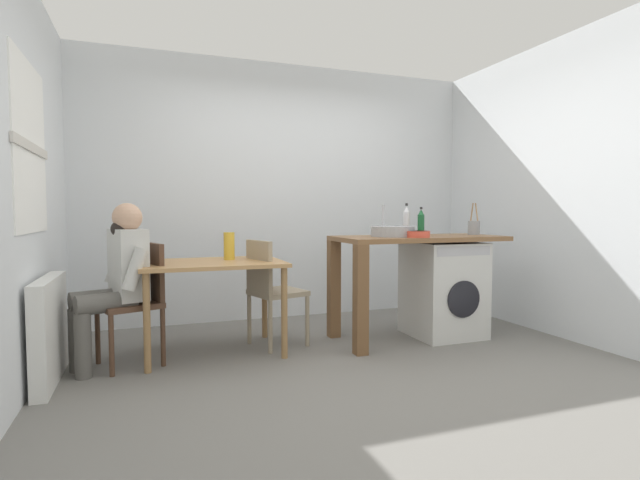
# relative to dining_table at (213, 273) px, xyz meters

# --- Properties ---
(ground_plane) EXTENTS (5.46, 5.46, 0.00)m
(ground_plane) POSITION_rel_dining_table_xyz_m (0.91, -0.61, -0.64)
(ground_plane) COLOR slate
(wall_back) EXTENTS (4.60, 0.10, 2.70)m
(wall_back) POSITION_rel_dining_table_xyz_m (0.91, 1.14, 0.71)
(wall_back) COLOR silver
(wall_back) RESTS_ON ground_plane
(wall_window_side) EXTENTS (0.12, 3.80, 2.70)m
(wall_window_side) POSITION_rel_dining_table_xyz_m (-1.24, -0.60, 0.71)
(wall_window_side) COLOR silver
(wall_window_side) RESTS_ON ground_plane
(wall_counter_side) EXTENTS (0.10, 3.80, 2.70)m
(wall_counter_side) POSITION_rel_dining_table_xyz_m (3.06, -0.61, 0.71)
(wall_counter_side) COLOR silver
(wall_counter_side) RESTS_ON ground_plane
(radiator) EXTENTS (0.10, 0.80, 0.70)m
(radiator) POSITION_rel_dining_table_xyz_m (-1.11, -0.31, -0.29)
(radiator) COLOR white
(radiator) RESTS_ON ground_plane
(dining_table) EXTENTS (1.10, 0.76, 0.74)m
(dining_table) POSITION_rel_dining_table_xyz_m (0.00, 0.00, 0.00)
(dining_table) COLOR tan
(dining_table) RESTS_ON ground_plane
(chair_person_seat) EXTENTS (0.51, 0.51, 0.90)m
(chair_person_seat) POSITION_rel_dining_table_xyz_m (-0.55, -0.08, -0.14)
(chair_person_seat) COLOR #4C3323
(chair_person_seat) RESTS_ON ground_plane
(chair_opposite) EXTENTS (0.50, 0.50, 0.90)m
(chair_opposite) POSITION_rel_dining_table_xyz_m (0.48, 0.03, -0.14)
(chair_opposite) COLOR gray
(chair_opposite) RESTS_ON ground_plane
(seated_person) EXTENTS (0.56, 0.54, 1.20)m
(seated_person) POSITION_rel_dining_table_xyz_m (-0.70, -0.13, 0.03)
(seated_person) COLOR #595651
(seated_person) RESTS_ON ground_plane
(kitchen_counter) EXTENTS (1.50, 0.68, 0.92)m
(kitchen_counter) POSITION_rel_dining_table_xyz_m (1.58, -0.16, 0.12)
(kitchen_counter) COLOR brown
(kitchen_counter) RESTS_ON ground_plane
(washing_machine) EXTENTS (0.60, 0.61, 0.86)m
(washing_machine) POSITION_rel_dining_table_xyz_m (2.06, -0.16, -0.21)
(washing_machine) COLOR silver
(washing_machine) RESTS_ON ground_plane
(sink_basin) EXTENTS (0.38, 0.38, 0.09)m
(sink_basin) POSITION_rel_dining_table_xyz_m (1.53, -0.16, 0.32)
(sink_basin) COLOR #9EA0A5
(sink_basin) RESTS_ON kitchen_counter
(tap) EXTENTS (0.02, 0.02, 0.28)m
(tap) POSITION_rel_dining_table_xyz_m (1.53, 0.02, 0.42)
(tap) COLOR #B2B2B7
(tap) RESTS_ON kitchen_counter
(bottle_tall_green) EXTENTS (0.06, 0.06, 0.30)m
(bottle_tall_green) POSITION_rel_dining_table_xyz_m (1.80, 0.07, 0.41)
(bottle_tall_green) COLOR silver
(bottle_tall_green) RESTS_ON kitchen_counter
(bottle_squat_brown) EXTENTS (0.06, 0.06, 0.26)m
(bottle_squat_brown) POSITION_rel_dining_table_xyz_m (1.90, -0.02, 0.39)
(bottle_squat_brown) COLOR #19592D
(bottle_squat_brown) RESTS_ON kitchen_counter
(mixing_bowl) EXTENTS (0.20, 0.20, 0.05)m
(mixing_bowl) POSITION_rel_dining_table_xyz_m (1.67, -0.36, 0.31)
(mixing_bowl) COLOR #D84C38
(mixing_bowl) RESTS_ON kitchen_counter
(utensil_crock) EXTENTS (0.11, 0.11, 0.30)m
(utensil_crock) POSITION_rel_dining_table_xyz_m (2.43, -0.11, 0.35)
(utensil_crock) COLOR gray
(utensil_crock) RESTS_ON kitchen_counter
(vase) EXTENTS (0.09, 0.09, 0.23)m
(vase) POSITION_rel_dining_table_xyz_m (0.15, 0.10, 0.21)
(vase) COLOR gold
(vase) RESTS_ON dining_table
(scissors) EXTENTS (0.15, 0.06, 0.01)m
(scissors) POSITION_rel_dining_table_xyz_m (1.75, -0.26, 0.28)
(scissors) COLOR #B2B2B7
(scissors) RESTS_ON kitchen_counter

